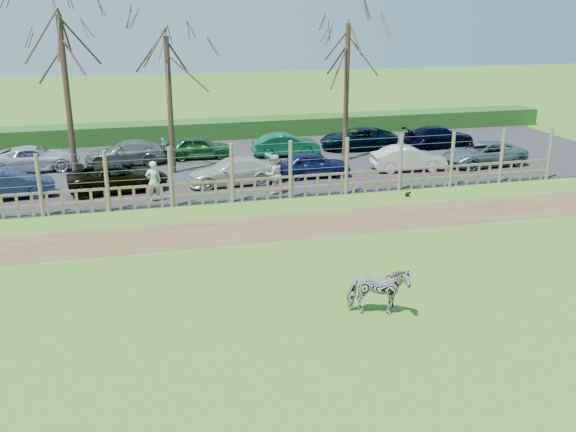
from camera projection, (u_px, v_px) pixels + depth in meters
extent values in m
plane|color=#619A37|center=(276.00, 278.00, 19.50)|extent=(120.00, 120.00, 0.00)
cube|color=brown|center=(248.00, 230.00, 23.63)|extent=(34.00, 2.80, 0.01)
cube|color=#232326|center=(212.00, 166.00, 32.82)|extent=(44.00, 13.00, 0.04)
cube|color=#1E4716|center=(196.00, 130.00, 39.09)|extent=(46.00, 2.00, 1.10)
cube|color=brown|center=(232.00, 192.00, 26.71)|extent=(30.00, 0.06, 0.10)
cube|color=brown|center=(232.00, 181.00, 26.55)|extent=(30.00, 0.06, 0.10)
cylinder|color=brown|center=(40.00, 186.00, 24.71)|extent=(0.16, 0.16, 2.50)
cylinder|color=brown|center=(107.00, 181.00, 25.29)|extent=(0.16, 0.16, 2.50)
cylinder|color=brown|center=(171.00, 177.00, 25.87)|extent=(0.16, 0.16, 2.50)
cylinder|color=brown|center=(232.00, 174.00, 26.46)|extent=(0.16, 0.16, 2.50)
cylinder|color=brown|center=(290.00, 170.00, 27.04)|extent=(0.16, 0.16, 2.50)
cylinder|color=brown|center=(347.00, 166.00, 27.62)|extent=(0.16, 0.16, 2.50)
cylinder|color=brown|center=(400.00, 163.00, 28.20)|extent=(0.16, 0.16, 2.50)
cylinder|color=brown|center=(452.00, 160.00, 28.78)|extent=(0.16, 0.16, 2.50)
cylinder|color=brown|center=(502.00, 157.00, 29.36)|extent=(0.16, 0.16, 2.50)
cylinder|color=brown|center=(549.00, 154.00, 29.94)|extent=(0.16, 0.16, 2.50)
cylinder|color=gray|center=(232.00, 174.00, 26.46)|extent=(30.00, 0.02, 0.02)
cylinder|color=gray|center=(232.00, 164.00, 26.33)|extent=(30.00, 0.02, 0.02)
cylinder|color=gray|center=(231.00, 155.00, 26.20)|extent=(30.00, 0.02, 0.02)
cylinder|color=gray|center=(231.00, 146.00, 26.09)|extent=(30.00, 0.02, 0.02)
cylinder|color=#3D2B1E|center=(68.00, 103.00, 28.29)|extent=(0.26, 0.26, 7.50)
cylinder|color=#3D2B1E|center=(170.00, 107.00, 30.41)|extent=(0.26, 0.26, 6.50)
cylinder|color=#3D2B1E|center=(346.00, 94.00, 32.89)|extent=(0.26, 0.26, 7.00)
imported|color=gray|center=(378.00, 291.00, 17.01)|extent=(1.77, 1.17, 1.37)
imported|color=beige|center=(154.00, 181.00, 26.64)|extent=(0.66, 0.47, 1.72)
imported|color=beige|center=(274.00, 174.00, 27.69)|extent=(0.99, 0.86, 1.72)
sphere|color=black|center=(407.00, 194.00, 27.63)|extent=(0.20, 0.20, 0.20)
sphere|color=black|center=(410.00, 193.00, 27.64)|extent=(0.10, 0.10, 0.10)
imported|color=#19234D|center=(9.00, 184.00, 27.15)|extent=(3.76, 1.65, 1.20)
imported|color=black|center=(118.00, 177.00, 28.24)|extent=(4.51, 2.45, 1.20)
imported|color=beige|center=(232.00, 171.00, 29.26)|extent=(4.22, 1.90, 1.20)
imported|color=#111545|center=(314.00, 164.00, 30.50)|extent=(3.57, 1.54, 1.20)
imported|color=white|center=(408.00, 158.00, 31.68)|extent=(3.73, 1.56, 1.20)
imported|color=slate|center=(484.00, 154.00, 32.65)|extent=(4.43, 2.24, 1.20)
imported|color=#B9B8C9|center=(34.00, 158.00, 31.65)|extent=(4.48, 2.38, 1.20)
imported|color=#56635E|center=(126.00, 153.00, 32.85)|extent=(4.19, 1.83, 1.20)
imported|color=#1A5423|center=(199.00, 147.00, 34.11)|extent=(3.58, 1.56, 1.20)
imported|color=#0D5733|center=(286.00, 145.00, 34.67)|extent=(3.68, 1.38, 1.20)
imported|color=black|center=(358.00, 139.00, 36.25)|extent=(4.53, 2.51, 1.20)
imported|color=black|center=(439.00, 137.00, 36.77)|extent=(4.20, 1.84, 1.20)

